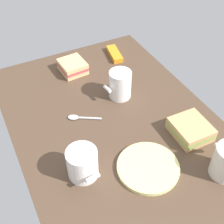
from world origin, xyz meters
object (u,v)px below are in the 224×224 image
Objects in this scene: coffee_mug_spare at (82,163)px; sandwich_main at (73,67)px; plate_of_food at (147,168)px; spoon at (79,118)px; coffee_mug_milky at (120,84)px; snack_bar at (115,54)px; sandwich_side at (191,129)px.

sandwich_main is (46.06, -15.14, -2.51)cm from coffee_mug_spare.
plate_of_food is 1.69× the size of spoon.
sandwich_main is at bearing -17.33° from spoon.
coffee_mug_milky is 0.89× the size of snack_bar.
sandwich_main reaches higher than spoon.
plate_of_food is 1.65× the size of coffee_mug_spare.
snack_bar is (23.51, -10.01, -4.21)cm from coffee_mug_milky.
sandwich_side reaches higher than plate_of_food.
spoon is at bearing 144.78° from snack_bar.
sandwich_main is 19.62cm from snack_bar.
coffee_mug_milky is 0.94× the size of coffee_mug_spare.
sandwich_side reaches higher than snack_bar.
plate_of_food reaches higher than spoon.
coffee_mug_spare is 59.47cm from snack_bar.
coffee_mug_milky reaches higher than sandwich_side.
spoon is (-4.08, 17.39, -4.83)cm from coffee_mug_milky.
spoon is (27.43, 9.34, -0.22)cm from plate_of_food.
coffee_mug_spare is (-24.72, 24.59, -0.50)cm from coffee_mug_milky.
sandwich_side is 35.91cm from spoon.
snack_bar is (2.16, -19.46, -1.20)cm from sandwich_main.
coffee_mug_milky is 23.54cm from sandwich_main.
spoon is at bearing 18.81° from plate_of_food.
coffee_mug_milky is 0.94× the size of sandwich_main.
sandwich_main is 0.90× the size of sandwich_side.
coffee_mug_spare is at bearing 153.92° from snack_bar.
coffee_mug_milky reaches higher than spoon.
plate_of_food is 28.97cm from spoon.
coffee_mug_milky is at bearing 22.29° from sandwich_side.
plate_of_food is at bearing 165.67° from coffee_mug_milky.
plate_of_food is 19.60cm from sandwich_side.
coffee_mug_milky is at bearing -156.11° from sandwich_main.
sandwich_main reaches higher than plate_of_food.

